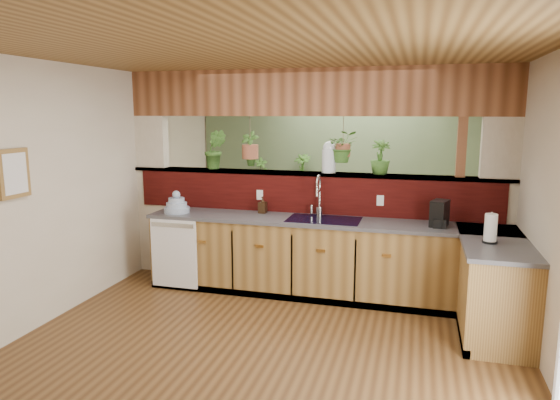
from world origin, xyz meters
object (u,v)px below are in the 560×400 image
(coffee_maker, at_px, (440,215))
(shelving_console, at_px, (282,211))
(soap_dispenser, at_px, (263,205))
(glass_jar, at_px, (329,157))
(dish_stack, at_px, (177,206))
(faucet, at_px, (318,194))
(paper_towel, at_px, (491,229))

(coffee_maker, xyz_separation_m, shelving_console, (-2.36, 2.29, -0.53))
(soap_dispenser, relative_size, shelving_console, 0.15)
(glass_jar, bearing_deg, soap_dispenser, -164.32)
(dish_stack, xyz_separation_m, soap_dispenser, (1.01, 0.25, 0.02))
(faucet, height_order, shelving_console, faucet)
(coffee_maker, bearing_deg, faucet, -169.22)
(dish_stack, distance_m, shelving_console, 2.50)
(paper_towel, distance_m, shelving_console, 4.04)
(faucet, distance_m, soap_dispenser, 0.70)
(coffee_maker, relative_size, shelving_console, 0.21)
(dish_stack, height_order, paper_towel, paper_towel)
(dish_stack, distance_m, coffee_maker, 3.03)
(soap_dispenser, relative_size, paper_towel, 0.68)
(soap_dispenser, bearing_deg, shelving_console, 99.18)
(soap_dispenser, height_order, shelving_console, soap_dispenser)
(coffee_maker, bearing_deg, paper_towel, -35.42)
(coffee_maker, distance_m, shelving_console, 3.33)
(shelving_console, bearing_deg, paper_towel, -44.60)
(coffee_maker, relative_size, glass_jar, 0.76)
(faucet, bearing_deg, shelving_console, 115.72)
(dish_stack, relative_size, soap_dispenser, 1.53)
(faucet, height_order, coffee_maker, faucet)
(soap_dispenser, relative_size, glass_jar, 0.54)
(faucet, xyz_separation_m, paper_towel, (1.77, -0.75, -0.13))
(dish_stack, xyz_separation_m, paper_towel, (3.46, -0.50, 0.05))
(faucet, xyz_separation_m, glass_jar, (0.08, 0.22, 0.41))
(faucet, bearing_deg, glass_jar, 70.69)
(soap_dispenser, bearing_deg, faucet, -0.76)
(shelving_console, bearing_deg, glass_jar, -58.79)
(faucet, height_order, paper_towel, faucet)
(soap_dispenser, distance_m, paper_towel, 2.57)
(dish_stack, xyz_separation_m, shelving_console, (0.67, 2.36, -0.48))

